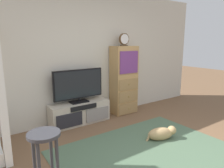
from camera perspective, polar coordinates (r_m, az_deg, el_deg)
back_wall at (r=4.42m, az=-7.31°, el=7.80°), size 6.40×0.12×2.70m
area_rug at (r=3.32m, az=9.22°, el=-17.97°), size 2.60×1.80×0.01m
media_console at (r=4.28m, az=-8.82°, el=-7.87°), size 1.22×0.38×0.44m
television at (r=4.15m, az=-9.21°, el=-0.28°), size 1.04×0.22×0.66m
side_cabinet at (r=4.73m, az=3.31°, el=1.02°), size 0.58×0.38×1.54m
desk_clock at (r=4.62m, az=3.35°, el=12.13°), size 0.25×0.08×0.28m
bar_stool_near at (r=2.36m, az=-18.05°, el=-16.81°), size 0.34×0.34×0.73m
dog at (r=3.69m, az=13.63°, el=-13.09°), size 0.52×0.35×0.23m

